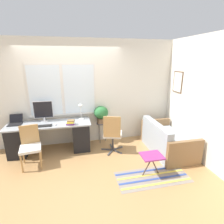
% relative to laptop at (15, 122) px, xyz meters
% --- Properties ---
extents(ground_plane, '(14.00, 14.00, 0.00)m').
position_rel_laptop_xyz_m(ground_plane, '(1.34, -0.45, -0.78)').
color(ground_plane, tan).
extents(wall_back_with_window, '(9.00, 0.12, 2.70)m').
position_rel_laptop_xyz_m(wall_back_with_window, '(1.33, 0.26, 0.57)').
color(wall_back_with_window, white).
rests_on(wall_back_with_window, ground_plane).
extents(wall_right_with_picture, '(0.08, 9.00, 2.70)m').
position_rel_laptop_xyz_m(wall_right_with_picture, '(4.07, -0.45, 0.57)').
color(wall_right_with_picture, white).
rests_on(wall_right_with_picture, ground_plane).
extents(desk, '(1.95, 0.63, 0.73)m').
position_rel_laptop_xyz_m(desk, '(0.77, -0.13, -0.39)').
color(desk, '#9EA3A8').
rests_on(desk, ground_plane).
extents(laptop, '(0.29, 0.32, 0.21)m').
position_rel_laptop_xyz_m(laptop, '(0.00, 0.00, 0.00)').
color(laptop, black).
rests_on(laptop, desk).
extents(monitor, '(0.45, 0.15, 0.51)m').
position_rel_laptop_xyz_m(monitor, '(0.64, 0.05, 0.23)').
color(monitor, silver).
rests_on(monitor, desk).
extents(keyboard, '(0.39, 0.14, 0.02)m').
position_rel_laptop_xyz_m(keyboard, '(0.65, -0.30, -0.04)').
color(keyboard, black).
rests_on(keyboard, desk).
extents(mouse, '(0.04, 0.07, 0.04)m').
position_rel_laptop_xyz_m(mouse, '(0.93, -0.28, -0.03)').
color(mouse, silver).
rests_on(mouse, desk).
extents(desk_lamp, '(0.14, 0.14, 0.40)m').
position_rel_laptop_xyz_m(desk_lamp, '(1.53, 0.01, 0.23)').
color(desk_lamp, white).
rests_on(desk_lamp, desk).
extents(book_stack, '(0.21, 0.18, 0.11)m').
position_rel_laptop_xyz_m(book_stack, '(1.27, -0.32, 0.01)').
color(book_stack, purple).
rests_on(book_stack, desk).
extents(desk_chair_wooden, '(0.47, 0.48, 0.86)m').
position_rel_laptop_xyz_m(desk_chair_wooden, '(0.42, -0.65, -0.32)').
color(desk_chair_wooden, '#B2844C').
rests_on(desk_chair_wooden, ground_plane).
extents(office_chair_swivel, '(0.56, 0.58, 0.97)m').
position_rel_laptop_xyz_m(office_chair_swivel, '(2.24, -0.51, -0.28)').
color(office_chair_swivel, '#47474C').
rests_on(office_chair_swivel, ground_plane).
extents(couch_loveseat, '(0.82, 1.46, 0.75)m').
position_rel_laptop_xyz_m(couch_loveseat, '(3.53, -0.75, -0.52)').
color(couch_loveseat, '#9EA8B2').
rests_on(couch_loveseat, ground_plane).
extents(plant_stand, '(0.25, 0.25, 0.55)m').
position_rel_laptop_xyz_m(plant_stand, '(2.06, 0.12, -0.29)').
color(plant_stand, '#333338').
rests_on(plant_stand, ground_plane).
extents(potted_plant, '(0.38, 0.38, 0.47)m').
position_rel_laptop_xyz_m(potted_plant, '(2.06, 0.12, 0.04)').
color(potted_plant, brown).
rests_on(potted_plant, plant_stand).
extents(floor_rug_striped, '(1.42, 0.62, 0.01)m').
position_rel_laptop_xyz_m(floor_rug_striped, '(2.78, -1.63, -0.78)').
color(floor_rug_striped, gray).
rests_on(floor_rug_striped, ground_plane).
extents(folding_stool, '(0.41, 0.35, 0.44)m').
position_rel_laptop_xyz_m(folding_stool, '(2.78, -1.54, -0.39)').
color(folding_stool, '#93337A').
rests_on(folding_stool, ground_plane).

